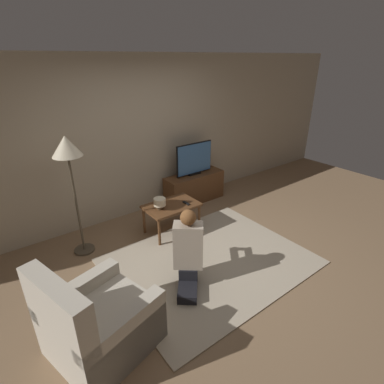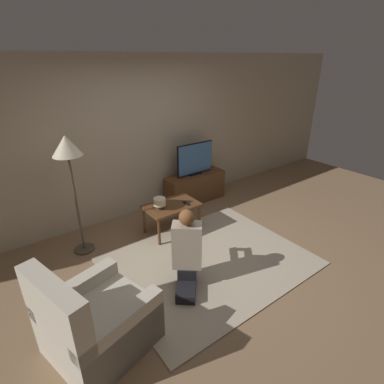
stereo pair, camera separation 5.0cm
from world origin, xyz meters
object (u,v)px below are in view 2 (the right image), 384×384
(coffee_table, at_px, (172,208))
(table_lamp, at_px, (160,202))
(floor_lamp, at_px, (68,155))
(armchair, at_px, (96,323))
(tv, at_px, (195,159))
(person_kneeling, at_px, (187,250))

(coffee_table, distance_m, table_lamp, 0.26)
(floor_lamp, xyz_separation_m, armchair, (-0.41, -1.67, -1.11))
(floor_lamp, height_order, table_lamp, floor_lamp)
(tv, distance_m, person_kneeling, 2.34)
(armchair, bearing_deg, floor_lamp, -28.49)
(person_kneeling, bearing_deg, table_lamp, -65.87)
(floor_lamp, bearing_deg, person_kneeling, -61.78)
(tv, bearing_deg, coffee_table, -145.07)
(floor_lamp, relative_size, person_kneeling, 1.67)
(floor_lamp, height_order, armchair, floor_lamp)
(person_kneeling, height_order, table_lamp, person_kneeling)
(floor_lamp, bearing_deg, table_lamp, -17.00)
(coffee_table, bearing_deg, person_kneeling, -114.56)
(coffee_table, xyz_separation_m, armchair, (-1.70, -1.34, -0.11))
(floor_lamp, xyz_separation_m, table_lamp, (1.08, -0.33, -0.85))
(coffee_table, height_order, floor_lamp, floor_lamp)
(floor_lamp, relative_size, armchair, 1.59)
(coffee_table, distance_m, armchair, 2.17)
(tv, bearing_deg, floor_lamp, -171.37)
(coffee_table, distance_m, person_kneeling, 1.24)
(table_lamp, bearing_deg, person_kneeling, -105.28)
(floor_lamp, height_order, person_kneeling, floor_lamp)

